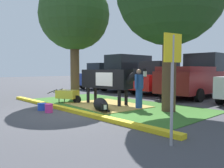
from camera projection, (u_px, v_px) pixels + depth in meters
ground_plane at (78, 112)px, 8.25m from camera, size 80.00×80.00×0.00m
grass_island at (111, 105)px, 9.84m from camera, size 8.20×4.02×0.02m
curb_yellow at (67, 109)px, 8.37m from camera, size 9.40×0.24×0.12m
hay_bedding at (107, 105)px, 9.61m from camera, size 3.40×2.68×0.04m
shade_tree_left at (74, 15)px, 11.38m from camera, size 3.51×3.51×6.01m
cow_holstein at (108, 79)px, 9.79m from camera, size 3.11×1.07×1.56m
calf_lying at (101, 105)px, 8.34m from camera, size 1.30×0.94×0.48m
person_handler at (139, 88)px, 8.74m from camera, size 0.34×0.52×1.54m
wheelbarrow at (68, 94)px, 10.36m from camera, size 1.56×1.08×0.63m
parking_sign at (172, 67)px, 4.47m from camera, size 0.14×0.44×2.22m
bucket_blue at (42, 107)px, 8.53m from camera, size 0.34×0.34×0.26m
bucket_pink at (49, 108)px, 8.06m from camera, size 0.30×0.30×0.31m
sedan_blue at (104, 76)px, 18.37m from camera, size 2.03×4.41×2.02m
suv_black at (129, 73)px, 16.32m from camera, size 2.13×4.61×2.52m
sedan_red at (159, 78)px, 14.44m from camera, size 2.03×4.41×2.02m
pickup_truck_maroon at (198, 77)px, 12.57m from camera, size 2.23×5.41×2.42m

